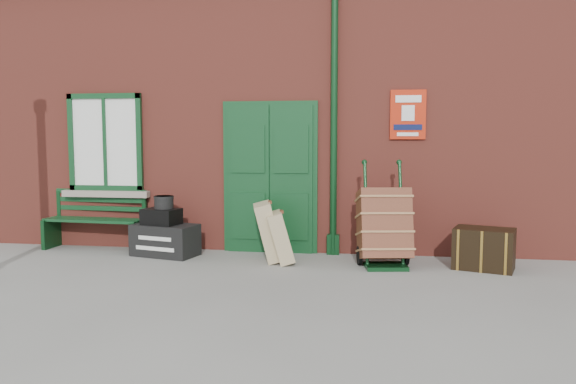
% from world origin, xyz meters
% --- Properties ---
extents(ground, '(80.00, 80.00, 0.00)m').
position_xyz_m(ground, '(0.00, 0.00, 0.00)').
color(ground, gray).
rests_on(ground, ground).
extents(station_building, '(10.30, 4.30, 4.36)m').
position_xyz_m(station_building, '(-0.00, 3.49, 2.16)').
color(station_building, brown).
rests_on(station_building, ground).
extents(bench, '(1.56, 0.56, 0.95)m').
position_xyz_m(bench, '(-3.02, 1.32, 0.48)').
color(bench, '#103B1C').
rests_on(bench, ground).
extents(houdini_trunk, '(1.02, 0.71, 0.46)m').
position_xyz_m(houdini_trunk, '(-1.78, 0.98, 0.23)').
color(houdini_trunk, black).
rests_on(houdini_trunk, ground).
extents(strongbox, '(0.58, 0.48, 0.23)m').
position_xyz_m(strongbox, '(-1.83, 0.98, 0.58)').
color(strongbox, black).
rests_on(strongbox, houdini_trunk).
extents(hatbox, '(0.33, 0.33, 0.18)m').
position_xyz_m(hatbox, '(-1.80, 1.01, 0.78)').
color(hatbox, black).
rests_on(hatbox, strongbox).
extents(suitcase_back, '(0.54, 0.65, 0.83)m').
position_xyz_m(suitcase_back, '(-0.21, 0.86, 0.42)').
color(suitcase_back, tan).
rests_on(suitcase_back, ground).
extents(suitcase_front, '(0.49, 0.59, 0.72)m').
position_xyz_m(suitcase_front, '(-0.03, 0.76, 0.36)').
color(suitcase_front, tan).
rests_on(suitcase_front, ground).
extents(porter_trolley, '(0.78, 0.83, 1.39)m').
position_xyz_m(porter_trolley, '(1.37, 0.80, 0.54)').
color(porter_trolley, black).
rests_on(porter_trolley, ground).
extents(dark_trunk, '(0.86, 0.69, 0.54)m').
position_xyz_m(dark_trunk, '(2.67, 0.80, 0.27)').
color(dark_trunk, black).
rests_on(dark_trunk, ground).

